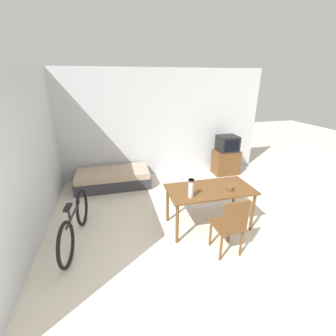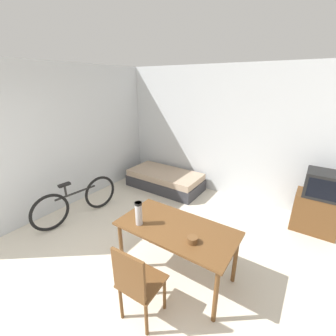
# 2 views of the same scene
# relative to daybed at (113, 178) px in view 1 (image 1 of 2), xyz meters

# --- Properties ---
(ground_plane) EXTENTS (20.00, 20.00, 0.00)m
(ground_plane) POSITION_rel_daybed_xyz_m (1.18, -3.17, -0.20)
(ground_plane) COLOR beige
(wall_back) EXTENTS (5.74, 0.06, 2.70)m
(wall_back) POSITION_rel_daybed_xyz_m (1.18, 0.54, 1.15)
(wall_back) COLOR silver
(wall_back) RESTS_ON ground_plane
(wall_left) EXTENTS (0.06, 4.67, 2.70)m
(wall_left) POSITION_rel_daybed_xyz_m (-1.22, -1.33, 1.15)
(wall_left) COLOR silver
(wall_left) RESTS_ON ground_plane
(daybed) EXTENTS (1.74, 0.85, 0.40)m
(daybed) POSITION_rel_daybed_xyz_m (0.00, 0.00, 0.00)
(daybed) COLOR #333338
(daybed) RESTS_ON ground_plane
(tv) EXTENTS (0.66, 0.47, 1.06)m
(tv) POSITION_rel_daybed_xyz_m (3.01, 0.05, 0.30)
(tv) COLOR brown
(tv) RESTS_ON ground_plane
(dining_table) EXTENTS (1.44, 0.73, 0.73)m
(dining_table) POSITION_rel_daybed_xyz_m (1.58, -2.05, 0.45)
(dining_table) COLOR brown
(dining_table) RESTS_ON ground_plane
(wooden_chair) EXTENTS (0.42, 0.42, 0.95)m
(wooden_chair) POSITION_rel_daybed_xyz_m (1.58, -2.79, 0.33)
(wooden_chair) COLOR brown
(wooden_chair) RESTS_ON ground_plane
(bicycle) EXTENTS (0.24, 1.62, 0.75)m
(bicycle) POSITION_rel_daybed_xyz_m (-0.62, -1.93, 0.14)
(bicycle) COLOR black
(bicycle) RESTS_ON ground_plane
(thermos_flask) EXTENTS (0.09, 0.09, 0.30)m
(thermos_flask) POSITION_rel_daybed_xyz_m (1.16, -2.25, 0.70)
(thermos_flask) COLOR #B7B7BC
(thermos_flask) RESTS_ON dining_table
(mate_bowl) EXTENTS (0.12, 0.12, 0.07)m
(mate_bowl) POSITION_rel_daybed_xyz_m (1.87, -2.19, 0.57)
(mate_bowl) COLOR brown
(mate_bowl) RESTS_ON dining_table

